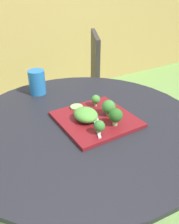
# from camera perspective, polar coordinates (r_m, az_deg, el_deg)

# --- Properties ---
(patio_table) EXTENTS (0.97, 0.97, 0.73)m
(patio_table) POSITION_cam_1_polar(r_m,az_deg,el_deg) (1.09, -1.39, -12.78)
(patio_table) COLOR black
(patio_table) RESTS_ON ground_plane
(patio_chair) EXTENTS (0.59, 0.59, 0.90)m
(patio_chair) POSITION_cam_1_polar(r_m,az_deg,el_deg) (1.83, -2.16, 6.99)
(patio_chair) COLOR #332D28
(patio_chair) RESTS_ON ground_plane
(salad_plate) EXTENTS (0.29, 0.29, 0.01)m
(salad_plate) POSITION_cam_1_polar(r_m,az_deg,el_deg) (0.95, 1.57, -1.76)
(salad_plate) COLOR maroon
(salad_plate) RESTS_ON patio_table
(drinking_glass) EXTENTS (0.08, 0.08, 0.12)m
(drinking_glass) POSITION_cam_1_polar(r_m,az_deg,el_deg) (1.19, -12.69, 6.84)
(drinking_glass) COLOR #236BA8
(drinking_glass) RESTS_ON patio_table
(fork) EXTENTS (0.08, 0.15, 0.00)m
(fork) POSITION_cam_1_polar(r_m,az_deg,el_deg) (0.90, 1.76, -2.84)
(fork) COLOR silver
(fork) RESTS_ON salad_plate
(lettuce_mound) EXTENTS (0.09, 0.11, 0.05)m
(lettuce_mound) POSITION_cam_1_polar(r_m,az_deg,el_deg) (0.91, -0.94, -0.68)
(lettuce_mound) COLOR #519338
(lettuce_mound) RESTS_ON salad_plate
(broccoli_floret_0) EXTENTS (0.05, 0.05, 0.07)m
(broccoli_floret_0) POSITION_cam_1_polar(r_m,az_deg,el_deg) (0.88, 6.39, -0.87)
(broccoli_floret_0) COLOR #99B770
(broccoli_floret_0) RESTS_ON salad_plate
(broccoli_floret_1) EXTENTS (0.04, 0.04, 0.05)m
(broccoli_floret_1) POSITION_cam_1_polar(r_m,az_deg,el_deg) (1.02, 1.54, 3.07)
(broccoli_floret_1) COLOR #99B770
(broccoli_floret_1) RESTS_ON salad_plate
(broccoli_floret_2) EXTENTS (0.06, 0.06, 0.06)m
(broccoli_floret_2) POSITION_cam_1_polar(r_m,az_deg,el_deg) (0.95, 4.71, 1.21)
(broccoli_floret_2) COLOR #99B770
(broccoli_floret_2) RESTS_ON salad_plate
(broccoli_floret_3) EXTENTS (0.04, 0.04, 0.05)m
(broccoli_floret_3) POSITION_cam_1_polar(r_m,az_deg,el_deg) (0.83, 2.41, -3.49)
(broccoli_floret_3) COLOR #99B770
(broccoli_floret_3) RESTS_ON salad_plate
(cucumber_slice_0) EXTENTS (0.05, 0.05, 0.01)m
(cucumber_slice_0) POSITION_cam_1_polar(r_m,az_deg,el_deg) (1.01, -3.17, 1.19)
(cucumber_slice_0) COLOR #8EB766
(cucumber_slice_0) RESTS_ON salad_plate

